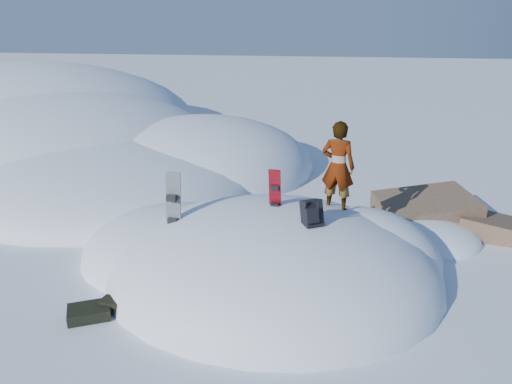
# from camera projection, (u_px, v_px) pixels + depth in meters

# --- Properties ---
(ground) EXTENTS (120.00, 120.00, 0.00)m
(ground) POSITION_uv_depth(u_px,v_px,m) (272.00, 277.00, 10.47)
(ground) COLOR white
(ground) RESTS_ON ground
(snow_mound) EXTENTS (8.00, 6.00, 3.00)m
(snow_mound) POSITION_uv_depth(u_px,v_px,m) (265.00, 270.00, 10.72)
(snow_mound) COLOR white
(snow_mound) RESTS_ON ground
(snow_ridge) EXTENTS (21.50, 18.50, 6.40)m
(snow_ridge) POSITION_uv_depth(u_px,v_px,m) (58.00, 145.00, 21.18)
(snow_ridge) COLOR white
(snow_ridge) RESTS_ON ground
(rock_outcrop) EXTENTS (4.68, 4.41, 1.68)m
(rock_outcrop) POSITION_uv_depth(u_px,v_px,m) (431.00, 230.00, 12.72)
(rock_outcrop) COLOR brown
(rock_outcrop) RESTS_ON ground
(snowboard_red) EXTENTS (0.27, 0.25, 1.32)m
(snowboard_red) POSITION_uv_depth(u_px,v_px,m) (275.00, 198.00, 10.22)
(snowboard_red) COLOR red
(snowboard_red) RESTS_ON snow_mound
(snowboard_dark) EXTENTS (0.33, 0.25, 1.66)m
(snowboard_dark) POSITION_uv_depth(u_px,v_px,m) (173.00, 212.00, 10.14)
(snowboard_dark) COLOR black
(snowboard_dark) RESTS_ON snow_mound
(backpack) EXTENTS (0.51, 0.56, 0.61)m
(backpack) POSITION_uv_depth(u_px,v_px,m) (312.00, 213.00, 9.39)
(backpack) COLOR black
(backpack) RESTS_ON snow_mound
(gear_pile) EXTENTS (1.01, 0.80, 0.26)m
(gear_pile) POSITION_uv_depth(u_px,v_px,m) (93.00, 311.00, 9.03)
(gear_pile) COLOR black
(gear_pile) RESTS_ON ground
(person) EXTENTS (0.80, 0.62, 1.92)m
(person) POSITION_uv_depth(u_px,v_px,m) (338.00, 167.00, 10.33)
(person) COLOR slate
(person) RESTS_ON snow_mound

